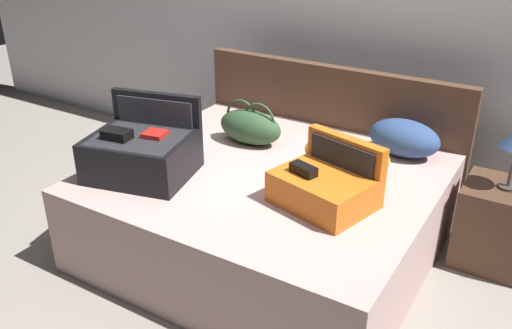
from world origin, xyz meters
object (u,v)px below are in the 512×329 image
at_px(bed, 267,211).
at_px(pillow_near_headboard, 346,155).
at_px(nightstand, 499,226).
at_px(pillow_center_head, 404,138).
at_px(hard_case_medium, 325,185).
at_px(hard_case_large, 142,151).
at_px(duffel_bag, 250,126).

bearing_deg(bed, pillow_near_headboard, 34.67).
xyz_separation_m(pillow_near_headboard, nightstand, (0.83, 0.32, -0.37)).
bearing_deg(nightstand, pillow_center_head, 173.93).
xyz_separation_m(hard_case_medium, pillow_center_head, (0.15, 0.80, 0.00)).
xyz_separation_m(hard_case_large, nightstand, (1.79, 0.96, -0.42)).
xyz_separation_m(bed, nightstand, (1.21, 0.58, -0.01)).
relative_size(duffel_bag, nightstand, 0.87).
distance_m(hard_case_medium, nightstand, 1.13).
relative_size(duffel_bag, pillow_near_headboard, 0.85).
bearing_deg(nightstand, pillow_near_headboard, -159.11).
height_order(duffel_bag, pillow_near_headboard, duffel_bag).
bearing_deg(pillow_center_head, pillow_near_headboard, -118.88).
distance_m(hard_case_medium, duffel_bag, 0.87).
bearing_deg(pillow_center_head, hard_case_large, -138.72).
bearing_deg(pillow_center_head, bed, -132.30).
height_order(hard_case_medium, pillow_center_head, hard_case_medium).
distance_m(bed, pillow_near_headboard, 0.58).
distance_m(pillow_near_headboard, pillow_center_head, 0.44).
height_order(hard_case_large, nightstand, hard_case_large).
bearing_deg(bed, duffel_bag, 134.89).
xyz_separation_m(pillow_center_head, nightstand, (0.62, -0.07, -0.39)).
bearing_deg(nightstand, hard_case_large, -151.79).
xyz_separation_m(pillow_near_headboard, pillow_center_head, (0.21, 0.38, 0.01)).
bearing_deg(pillow_near_headboard, bed, -145.33).
bearing_deg(hard_case_large, nightstand, 14.86).
distance_m(duffel_bag, pillow_center_head, 0.95).
relative_size(bed, hard_case_large, 2.89).
relative_size(bed, hard_case_medium, 3.36).
relative_size(hard_case_large, hard_case_medium, 1.16).
bearing_deg(pillow_center_head, duffel_bag, -159.41).
xyz_separation_m(duffel_bag, nightstand, (1.51, 0.27, -0.39)).
relative_size(pillow_center_head, nightstand, 0.89).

